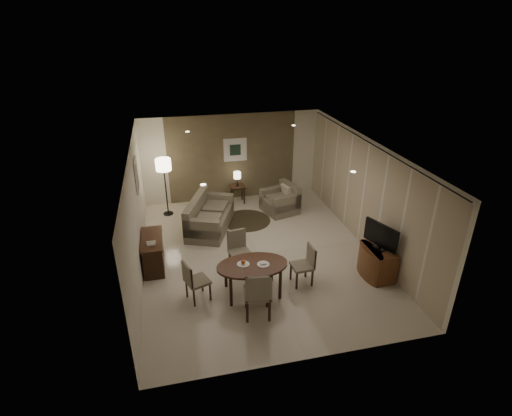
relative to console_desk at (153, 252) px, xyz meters
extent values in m
cube|color=beige|center=(2.49, 0.00, -0.38)|extent=(5.50, 7.00, 0.00)
cube|color=white|center=(2.49, 0.00, 2.33)|extent=(5.50, 7.00, 0.00)
cube|color=brown|center=(2.49, 3.50, 0.98)|extent=(5.50, 0.00, 2.70)
cube|color=silver|center=(-0.26, 0.00, 0.98)|extent=(0.00, 7.00, 2.70)
cube|color=silver|center=(5.24, 0.00, 0.98)|extent=(0.00, 7.00, 2.70)
cube|color=brown|center=(2.49, 3.48, 0.98)|extent=(3.96, 0.03, 2.70)
cylinder|color=black|center=(5.17, 0.00, 2.27)|extent=(0.03, 6.80, 0.03)
cube|color=silver|center=(2.59, 3.46, 1.23)|extent=(0.72, 0.03, 0.72)
cube|color=#1B3222|center=(2.59, 3.44, 1.23)|extent=(0.34, 0.01, 0.34)
cube|color=silver|center=(-0.23, 1.20, 1.48)|extent=(0.03, 0.60, 0.80)
cube|color=gray|center=(-0.21, 1.20, 1.48)|extent=(0.01, 0.46, 0.64)
cylinder|color=white|center=(1.09, -1.80, 2.31)|extent=(0.10, 0.10, 0.01)
cylinder|color=white|center=(3.89, -1.80, 2.31)|extent=(0.10, 0.10, 0.01)
cylinder|color=white|center=(1.09, 1.80, 2.31)|extent=(0.10, 0.10, 0.01)
cylinder|color=white|center=(3.89, 1.80, 2.31)|extent=(0.10, 0.10, 0.01)
cylinder|color=white|center=(1.84, -1.44, 0.33)|extent=(0.26, 0.26, 0.02)
cylinder|color=white|center=(2.24, -1.54, 0.33)|extent=(0.26, 0.26, 0.02)
sphere|color=#B85415|center=(1.84, -1.44, 0.38)|extent=(0.09, 0.09, 0.09)
cube|color=white|center=(2.24, -1.54, 0.35)|extent=(0.12, 0.08, 0.03)
cylinder|color=#3E3822|center=(2.57, 1.78, -0.37)|extent=(1.39, 1.39, 0.01)
camera|label=1|loc=(0.54, -8.20, 4.92)|focal=28.00mm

